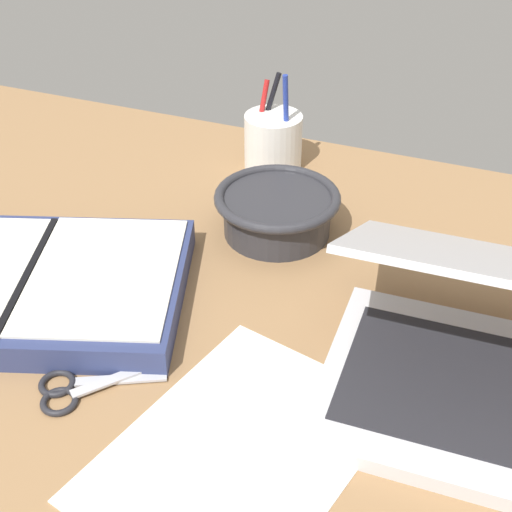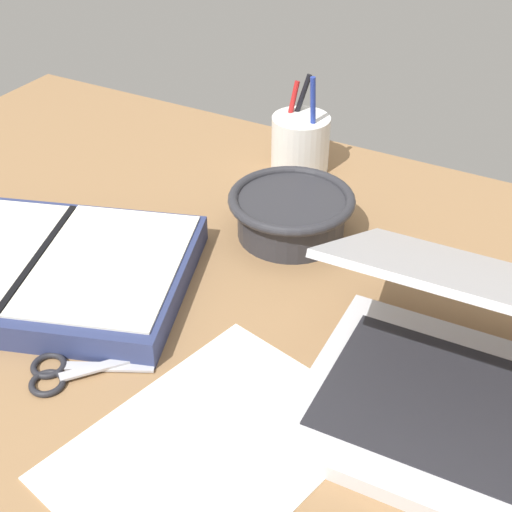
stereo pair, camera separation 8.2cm
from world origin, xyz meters
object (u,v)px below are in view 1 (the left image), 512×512
(laptop, at_px, (504,354))
(planner, at_px, (31,285))
(pen_cup, at_px, (273,141))
(scissors, at_px, (74,389))
(bowl, at_px, (279,211))

(laptop, distance_m, planner, 0.54)
(pen_cup, distance_m, scissors, 0.54)
(bowl, xyz_separation_m, scissors, (-0.09, -0.36, -0.03))
(bowl, height_order, scissors, bowl)
(planner, distance_m, scissors, 0.18)
(laptop, height_order, scissors, laptop)
(laptop, relative_size, bowl, 2.09)
(bowl, bearing_deg, scissors, -104.79)
(pen_cup, distance_m, planner, 0.45)
(bowl, xyz_separation_m, planner, (-0.23, -0.24, -0.02))
(planner, bearing_deg, laptop, -13.93)
(pen_cup, xyz_separation_m, scissors, (-0.02, -0.54, -0.04))
(laptop, bearing_deg, bowl, 145.82)
(bowl, xyz_separation_m, pen_cup, (-0.08, 0.18, 0.01))
(bowl, distance_m, pen_cup, 0.19)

